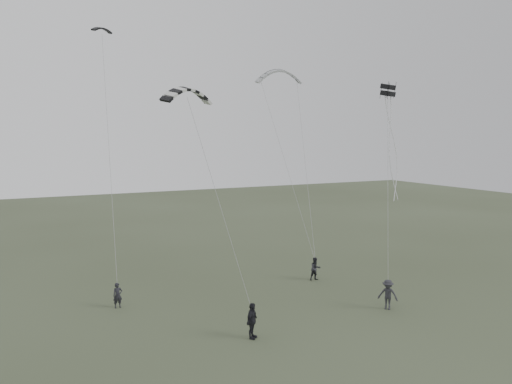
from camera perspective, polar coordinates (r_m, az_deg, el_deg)
name	(u,v)px	position (r m, az deg, el deg)	size (l,w,h in m)	color
ground	(291,320)	(29.61, 4.04, -14.43)	(140.00, 140.00, 0.00)	#39412B
flyer_left	(118,295)	(32.46, -15.53, -11.32)	(0.57, 0.37, 1.56)	black
flyer_right	(315,269)	(37.26, 6.81, -8.71)	(0.82, 0.64, 1.69)	#242429
flyer_center	(252,321)	(26.81, -0.46, -14.51)	(1.11, 0.46, 1.90)	black
flyer_far	(388,295)	(32.03, 14.83, -11.26)	(1.19, 0.69, 1.85)	#27272C
kite_dark_small	(102,28)	(38.20, -17.21, 17.44)	(1.47, 0.44, 0.49)	black
kite_pale_large	(279,71)	(44.69, 2.66, 13.68)	(4.04, 0.91, 1.65)	#9DA0A2
kite_striped	(187,89)	(28.20, -7.88, 11.59)	(3.07, 0.77, 1.20)	black
kite_box	(388,90)	(35.31, 14.85, 11.18)	(0.74, 0.74, 0.76)	black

